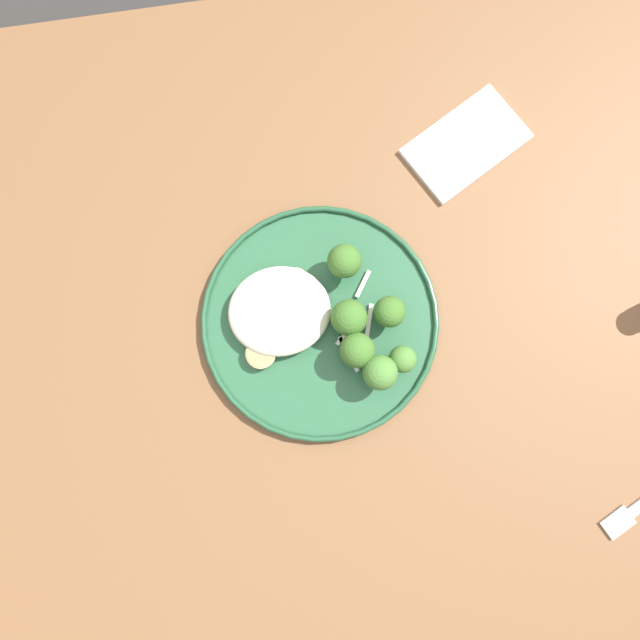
% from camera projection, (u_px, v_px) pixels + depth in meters
% --- Properties ---
extents(ground, '(6.00, 6.00, 0.00)m').
position_uv_depth(ground, '(300.00, 384.00, 1.45)').
color(ground, '#2D2B28').
extents(wooden_dining_table, '(1.40, 1.00, 0.74)m').
position_uv_depth(wooden_dining_table, '(283.00, 369.00, 0.80)').
color(wooden_dining_table, brown).
rests_on(wooden_dining_table, ground).
extents(dinner_plate, '(0.29, 0.29, 0.02)m').
position_uv_depth(dinner_plate, '(320.00, 321.00, 0.72)').
color(dinner_plate, '#235133').
rests_on(dinner_plate, wooden_dining_table).
extents(noodle_bed, '(0.12, 0.11, 0.04)m').
position_uv_depth(noodle_bed, '(279.00, 311.00, 0.70)').
color(noodle_bed, beige).
rests_on(noodle_bed, dinner_plate).
extents(seared_scallop_large_seared, '(0.03, 0.03, 0.01)m').
position_uv_depth(seared_scallop_large_seared, '(296.00, 279.00, 0.72)').
color(seared_scallop_large_seared, '#E5C689').
rests_on(seared_scallop_large_seared, dinner_plate).
extents(seared_scallop_left_edge, '(0.03, 0.03, 0.01)m').
position_uv_depth(seared_scallop_left_edge, '(284.00, 330.00, 0.71)').
color(seared_scallop_left_edge, '#E5C689').
rests_on(seared_scallop_left_edge, dinner_plate).
extents(seared_scallop_half_hidden, '(0.03, 0.03, 0.01)m').
position_uv_depth(seared_scallop_half_hidden, '(290.00, 307.00, 0.71)').
color(seared_scallop_half_hidden, '#E5C689').
rests_on(seared_scallop_half_hidden, dinner_plate).
extents(seared_scallop_center_golden, '(0.03, 0.03, 0.01)m').
position_uv_depth(seared_scallop_center_golden, '(276.00, 315.00, 0.71)').
color(seared_scallop_center_golden, beige).
rests_on(seared_scallop_center_golden, dinner_plate).
extents(seared_scallop_right_edge, '(0.03, 0.03, 0.02)m').
position_uv_depth(seared_scallop_right_edge, '(251.00, 316.00, 0.71)').
color(seared_scallop_right_edge, beige).
rests_on(seared_scallop_right_edge, dinner_plate).
extents(seared_scallop_front_small, '(0.04, 0.04, 0.01)m').
position_uv_depth(seared_scallop_front_small, '(261.00, 354.00, 0.70)').
color(seared_scallop_front_small, '#DBB77A').
rests_on(seared_scallop_front_small, dinner_plate).
extents(seared_scallop_rear_pale, '(0.03, 0.03, 0.02)m').
position_uv_depth(seared_scallop_rear_pale, '(259.00, 301.00, 0.71)').
color(seared_scallop_rear_pale, beige).
rests_on(seared_scallop_rear_pale, dinner_plate).
extents(broccoli_floret_split_head, '(0.04, 0.04, 0.06)m').
position_uv_depth(broccoli_floret_split_head, '(349.00, 318.00, 0.68)').
color(broccoli_floret_split_head, '#89A356').
rests_on(broccoli_floret_split_head, dinner_plate).
extents(broccoli_floret_tall_stalk, '(0.03, 0.03, 0.05)m').
position_uv_depth(broccoli_floret_tall_stalk, '(402.00, 359.00, 0.68)').
color(broccoli_floret_tall_stalk, '#7A994C').
rests_on(broccoli_floret_tall_stalk, dinner_plate).
extents(broccoli_floret_small_sprig, '(0.04, 0.04, 0.05)m').
position_uv_depth(broccoli_floret_small_sprig, '(390.00, 312.00, 0.68)').
color(broccoli_floret_small_sprig, '#89A356').
rests_on(broccoli_floret_small_sprig, dinner_plate).
extents(broccoli_floret_left_leaning, '(0.04, 0.04, 0.06)m').
position_uv_depth(broccoli_floret_left_leaning, '(357.00, 352.00, 0.67)').
color(broccoli_floret_left_leaning, '#89A356').
rests_on(broccoli_floret_left_leaning, dinner_plate).
extents(broccoli_floret_near_rim, '(0.04, 0.04, 0.06)m').
position_uv_depth(broccoli_floret_near_rim, '(380.00, 373.00, 0.67)').
color(broccoli_floret_near_rim, '#89A356').
rests_on(broccoli_floret_near_rim, dinner_plate).
extents(broccoli_floret_right_tilted, '(0.04, 0.04, 0.06)m').
position_uv_depth(broccoli_floret_right_tilted, '(344.00, 261.00, 0.69)').
color(broccoli_floret_right_tilted, '#7A994C').
rests_on(broccoli_floret_right_tilted, dinner_plate).
extents(onion_sliver_long_sliver, '(0.04, 0.04, 0.00)m').
position_uv_depth(onion_sliver_long_sliver, '(351.00, 328.00, 0.71)').
color(onion_sliver_long_sliver, silver).
rests_on(onion_sliver_long_sliver, dinner_plate).
extents(onion_sliver_pale_crescent, '(0.02, 0.05, 0.00)m').
position_uv_depth(onion_sliver_pale_crescent, '(368.00, 324.00, 0.71)').
color(onion_sliver_pale_crescent, silver).
rests_on(onion_sliver_pale_crescent, dinner_plate).
extents(onion_sliver_short_strip, '(0.02, 0.03, 0.00)m').
position_uv_depth(onion_sliver_short_strip, '(363.00, 284.00, 0.72)').
color(onion_sliver_short_strip, silver).
rests_on(onion_sliver_short_strip, dinner_plate).
extents(onion_sliver_curled_piece, '(0.02, 0.05, 0.00)m').
position_uv_depth(onion_sliver_curled_piece, '(349.00, 358.00, 0.71)').
color(onion_sliver_curled_piece, silver).
rests_on(onion_sliver_curled_piece, dinner_plate).
extents(folded_napkin, '(0.17, 0.15, 0.01)m').
position_uv_depth(folded_napkin, '(466.00, 144.00, 0.76)').
color(folded_napkin, white).
rests_on(folded_napkin, wooden_dining_table).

